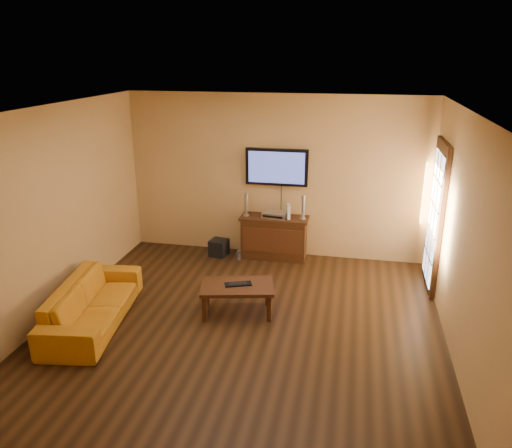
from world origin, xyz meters
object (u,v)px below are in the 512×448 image
(coffee_table, at_px, (237,289))
(bottle, at_px, (239,256))
(keyboard, at_px, (238,284))
(sofa, at_px, (92,296))
(speaker_left, at_px, (246,205))
(television, at_px, (277,167))
(game_console, at_px, (288,211))
(media_console, at_px, (274,237))
(subwoofer, at_px, (219,248))
(av_receiver, at_px, (275,214))
(speaker_right, at_px, (303,208))

(coffee_table, height_order, bottle, coffee_table)
(coffee_table, bearing_deg, keyboard, 47.94)
(sofa, relative_size, speaker_left, 4.87)
(television, height_order, coffee_table, television)
(speaker_left, distance_m, game_console, 0.71)
(coffee_table, height_order, keyboard, keyboard)
(game_console, distance_m, keyboard, 2.03)
(keyboard, bearing_deg, speaker_left, 99.34)
(media_console, bearing_deg, speaker_left, -178.18)
(coffee_table, distance_m, sofa, 1.86)
(game_console, bearing_deg, speaker_left, 165.43)
(sofa, xyz_separation_m, speaker_left, (1.44, 2.57, 0.53))
(subwoofer, bearing_deg, bottle, -14.23)
(coffee_table, distance_m, av_receiver, 2.03)
(subwoofer, bearing_deg, coffee_table, -56.57)
(av_receiver, height_order, subwoofer, av_receiver)
(television, height_order, bottle, television)
(coffee_table, xyz_separation_m, av_receiver, (0.17, 1.98, 0.41))
(speaker_left, bearing_deg, television, 22.17)
(television, relative_size, speaker_right, 2.57)
(av_receiver, relative_size, game_console, 1.65)
(subwoofer, bearing_deg, game_console, 14.99)
(coffee_table, bearing_deg, subwoofer, 112.51)
(subwoofer, bearing_deg, media_console, 16.99)
(television, xyz_separation_m, sofa, (-1.92, -2.77, -1.15))
(media_console, height_order, av_receiver, av_receiver)
(speaker_left, bearing_deg, subwoofer, -169.67)
(keyboard, bearing_deg, television, 85.95)
(coffee_table, relative_size, speaker_left, 2.70)
(sofa, relative_size, keyboard, 5.03)
(bottle, bearing_deg, media_console, 27.12)
(subwoofer, relative_size, bottle, 1.38)
(sofa, distance_m, speaker_right, 3.55)
(speaker_right, distance_m, game_console, 0.25)
(media_console, xyz_separation_m, subwoofer, (-0.94, -0.10, -0.22))
(television, distance_m, coffee_table, 2.46)
(speaker_left, bearing_deg, speaker_right, 0.26)
(speaker_right, bearing_deg, media_console, 178.69)
(television, distance_m, speaker_left, 0.81)
(coffee_table, distance_m, bottle, 1.76)
(bottle, bearing_deg, coffee_table, -77.04)
(subwoofer, bearing_deg, av_receiver, 17.34)
(television, distance_m, av_receiver, 0.78)
(speaker_right, relative_size, keyboard, 1.06)
(av_receiver, bearing_deg, bottle, -144.98)
(subwoofer, height_order, keyboard, keyboard)
(av_receiver, relative_size, subwoofer, 1.40)
(media_console, relative_size, speaker_right, 2.82)
(television, bearing_deg, av_receiver, -86.98)
(television, height_order, speaker_right, television)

